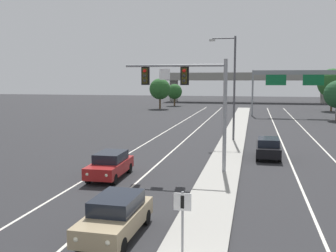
{
  "coord_description": "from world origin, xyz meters",
  "views": [
    {
      "loc": [
        1.97,
        -9.96,
        6.12
      ],
      "look_at": [
        -3.2,
        13.78,
        3.2
      ],
      "focal_mm": 42.28,
      "sensor_mm": 36.0,
      "label": 1
    }
  ],
  "objects_px": {
    "car_oncoming_red": "(110,165)",
    "street_lamp_median": "(232,82)",
    "highway_sign_gantry": "(294,78)",
    "median_sign_post": "(182,214)",
    "tree_far_right_c": "(332,83)",
    "car_oncoming_tan": "(116,216)",
    "tree_far_left_a": "(175,92)",
    "car_receding_black": "(268,148)",
    "overhead_signal_mast": "(192,91)",
    "tree_far_left_c": "(160,89)"
  },
  "relations": [
    {
      "from": "car_oncoming_tan",
      "to": "tree_far_right_c",
      "type": "distance_m",
      "value": 68.99
    },
    {
      "from": "car_oncoming_red",
      "to": "tree_far_left_c",
      "type": "relative_size",
      "value": 0.73
    },
    {
      "from": "median_sign_post",
      "to": "car_receding_black",
      "type": "relative_size",
      "value": 0.49
    },
    {
      "from": "median_sign_post",
      "to": "highway_sign_gantry",
      "type": "height_order",
      "value": "highway_sign_gantry"
    },
    {
      "from": "street_lamp_median",
      "to": "tree_far_left_a",
      "type": "xyz_separation_m",
      "value": [
        -15.47,
        48.83,
        -2.58
      ]
    },
    {
      "from": "car_oncoming_tan",
      "to": "tree_far_left_a",
      "type": "height_order",
      "value": "tree_far_left_a"
    },
    {
      "from": "highway_sign_gantry",
      "to": "tree_far_right_c",
      "type": "relative_size",
      "value": 1.65
    },
    {
      "from": "car_oncoming_tan",
      "to": "car_receding_black",
      "type": "xyz_separation_m",
      "value": [
        6.31,
        16.99,
        0.0
      ]
    },
    {
      "from": "car_oncoming_tan",
      "to": "highway_sign_gantry",
      "type": "distance_m",
      "value": 53.82
    },
    {
      "from": "car_oncoming_red",
      "to": "highway_sign_gantry",
      "type": "relative_size",
      "value": 0.34
    },
    {
      "from": "median_sign_post",
      "to": "tree_far_right_c",
      "type": "bearing_deg",
      "value": 76.08
    },
    {
      "from": "street_lamp_median",
      "to": "car_receding_black",
      "type": "relative_size",
      "value": 2.23
    },
    {
      "from": "car_oncoming_red",
      "to": "street_lamp_median",
      "type": "bearing_deg",
      "value": 67.98
    },
    {
      "from": "median_sign_post",
      "to": "car_receding_black",
      "type": "bearing_deg",
      "value": 79.41
    },
    {
      "from": "car_oncoming_red",
      "to": "tree_far_left_a",
      "type": "relative_size",
      "value": 0.91
    },
    {
      "from": "median_sign_post",
      "to": "highway_sign_gantry",
      "type": "xyz_separation_m",
      "value": [
        8.5,
        53.69,
        4.58
      ]
    },
    {
      "from": "car_receding_black",
      "to": "tree_far_left_c",
      "type": "distance_m",
      "value": 51.3
    },
    {
      "from": "median_sign_post",
      "to": "car_oncoming_tan",
      "type": "relative_size",
      "value": 0.49
    },
    {
      "from": "car_receding_black",
      "to": "tree_far_left_c",
      "type": "height_order",
      "value": "tree_far_left_c"
    },
    {
      "from": "median_sign_post",
      "to": "car_oncoming_red",
      "type": "xyz_separation_m",
      "value": [
        -6.36,
        10.0,
        -0.77
      ]
    },
    {
      "from": "overhead_signal_mast",
      "to": "car_receding_black",
      "type": "relative_size",
      "value": 1.6
    },
    {
      "from": "car_oncoming_red",
      "to": "highway_sign_gantry",
      "type": "height_order",
      "value": "highway_sign_gantry"
    },
    {
      "from": "tree_far_right_c",
      "to": "overhead_signal_mast",
      "type": "bearing_deg",
      "value": -108.49
    },
    {
      "from": "overhead_signal_mast",
      "to": "median_sign_post",
      "type": "distance_m",
      "value": 13.2
    },
    {
      "from": "car_receding_black",
      "to": "tree_far_left_c",
      "type": "relative_size",
      "value": 0.73
    },
    {
      "from": "street_lamp_median",
      "to": "car_oncoming_red",
      "type": "xyz_separation_m",
      "value": [
        -6.51,
        -16.11,
        -4.97
      ]
    },
    {
      "from": "street_lamp_median",
      "to": "tree_far_left_c",
      "type": "relative_size",
      "value": 1.62
    },
    {
      "from": "car_oncoming_red",
      "to": "car_oncoming_tan",
      "type": "bearing_deg",
      "value": -68.09
    },
    {
      "from": "tree_far_left_c",
      "to": "highway_sign_gantry",
      "type": "bearing_deg",
      "value": -25.41
    },
    {
      "from": "car_oncoming_red",
      "to": "overhead_signal_mast",
      "type": "bearing_deg",
      "value": 28.47
    },
    {
      "from": "median_sign_post",
      "to": "tree_far_left_c",
      "type": "bearing_deg",
      "value": 104.08
    },
    {
      "from": "car_oncoming_tan",
      "to": "car_receding_black",
      "type": "height_order",
      "value": "same"
    },
    {
      "from": "car_receding_black",
      "to": "tree_far_right_c",
      "type": "distance_m",
      "value": 50.96
    },
    {
      "from": "car_oncoming_tan",
      "to": "car_oncoming_red",
      "type": "xyz_separation_m",
      "value": [
        -3.48,
        8.64,
        0.0
      ]
    },
    {
      "from": "median_sign_post",
      "to": "car_receding_black",
      "type": "distance_m",
      "value": 18.68
    },
    {
      "from": "street_lamp_median",
      "to": "tree_far_left_a",
      "type": "bearing_deg",
      "value": 107.58
    },
    {
      "from": "tree_far_left_c",
      "to": "tree_far_right_c",
      "type": "xyz_separation_m",
      "value": [
        33.14,
        1.82,
        1.22
      ]
    },
    {
      "from": "highway_sign_gantry",
      "to": "median_sign_post",
      "type": "bearing_deg",
      "value": -98.99
    },
    {
      "from": "car_oncoming_red",
      "to": "highway_sign_gantry",
      "type": "distance_m",
      "value": 46.46
    },
    {
      "from": "car_receding_black",
      "to": "tree_far_left_c",
      "type": "xyz_separation_m",
      "value": [
        -19.88,
        47.19,
        3.2
      ]
    },
    {
      "from": "car_oncoming_red",
      "to": "tree_far_left_c",
      "type": "bearing_deg",
      "value": 100.29
    },
    {
      "from": "overhead_signal_mast",
      "to": "tree_far_left_c",
      "type": "height_order",
      "value": "overhead_signal_mast"
    },
    {
      "from": "median_sign_post",
      "to": "car_oncoming_red",
      "type": "distance_m",
      "value": 11.87
    },
    {
      "from": "street_lamp_median",
      "to": "tree_far_right_c",
      "type": "distance_m",
      "value": 44.45
    },
    {
      "from": "car_oncoming_red",
      "to": "tree_far_left_a",
      "type": "bearing_deg",
      "value": 97.85
    },
    {
      "from": "median_sign_post",
      "to": "highway_sign_gantry",
      "type": "distance_m",
      "value": 54.55
    },
    {
      "from": "car_oncoming_tan",
      "to": "car_oncoming_red",
      "type": "height_order",
      "value": "same"
    },
    {
      "from": "overhead_signal_mast",
      "to": "tree_far_right_c",
      "type": "height_order",
      "value": "tree_far_right_c"
    },
    {
      "from": "overhead_signal_mast",
      "to": "tree_far_right_c",
      "type": "bearing_deg",
      "value": 71.51
    },
    {
      "from": "tree_far_left_c",
      "to": "car_oncoming_red",
      "type": "bearing_deg",
      "value": -79.71
    }
  ]
}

